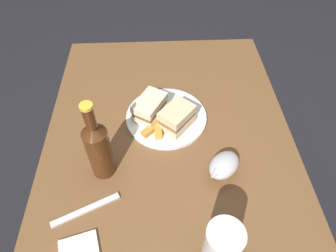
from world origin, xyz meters
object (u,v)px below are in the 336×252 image
object	(u,v)px
sandwich_half_left	(150,107)
gravy_boat	(224,166)
fork	(86,210)
pint_glass	(220,250)
cider_bottle	(98,148)
plate	(166,117)
sandwich_half_right	(177,118)

from	to	relation	value
sandwich_half_left	gravy_boat	size ratio (longest dim) A/B	1.10
fork	sandwich_half_left	bearing A→B (deg)	-142.56
pint_glass	fork	bearing A→B (deg)	-113.34
cider_bottle	plate	bearing A→B (deg)	135.80
sandwich_half_right	sandwich_half_left	bearing A→B (deg)	-120.99
plate	fork	world-z (taller)	plate
gravy_boat	cider_bottle	world-z (taller)	cider_bottle
gravy_boat	cider_bottle	xyz separation A→B (m)	(-0.03, -0.33, 0.06)
pint_glass	fork	size ratio (longest dim) A/B	0.87
plate	sandwich_half_right	size ratio (longest dim) A/B	2.07
sandwich_half_left	sandwich_half_right	xyz separation A→B (m)	(0.05, 0.08, 0.00)
sandwich_half_left	cider_bottle	size ratio (longest dim) A/B	0.51
sandwich_half_left	gravy_boat	distance (m)	0.30
pint_glass	cider_bottle	world-z (taller)	cider_bottle
fork	gravy_boat	bearing A→B (deg)	169.79
sandwich_half_right	gravy_boat	bearing A→B (deg)	33.76
gravy_boat	cider_bottle	bearing A→B (deg)	-94.73
gravy_boat	fork	bearing A→B (deg)	-75.54
sandwich_half_left	pint_glass	distance (m)	0.48
sandwich_half_right	pint_glass	world-z (taller)	pint_glass
sandwich_half_right	gravy_boat	distance (m)	0.21
cider_bottle	fork	xyz separation A→B (m)	(0.12, -0.04, -0.10)
plate	cider_bottle	xyz separation A→B (m)	(0.19, -0.18, 0.10)
plate	cider_bottle	distance (m)	0.28
gravy_boat	plate	bearing A→B (deg)	-145.75
pint_glass	gravy_boat	world-z (taller)	pint_glass
plate	pint_glass	distance (m)	0.46
pint_glass	fork	world-z (taller)	pint_glass
pint_glass	gravy_boat	size ratio (longest dim) A/B	1.30
plate	fork	bearing A→B (deg)	-35.25
pint_glass	fork	distance (m)	0.35
sandwich_half_right	fork	bearing A→B (deg)	-42.93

